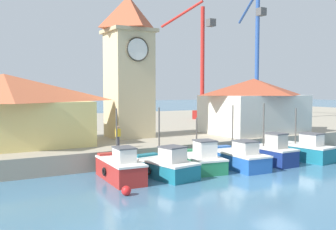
{
  "coord_description": "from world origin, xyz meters",
  "views": [
    {
      "loc": [
        -16.78,
        -16.46,
        5.62
      ],
      "look_at": [
        -1.3,
        10.72,
        3.5
      ],
      "focal_mm": 42.0,
      "sensor_mm": 36.0,
      "label": 1
    }
  ],
  "objects": [
    {
      "name": "ground_plane",
      "position": [
        0.0,
        0.0,
        0.0
      ],
      "size": [
        300.0,
        300.0,
        0.0
      ],
      "primitive_type": "plane",
      "color": "teal"
    },
    {
      "name": "quay_wharf",
      "position": [
        0.0,
        28.72,
        0.66
      ],
      "size": [
        120.0,
        40.0,
        1.32
      ],
      "primitive_type": "cube",
      "color": "#9E937F",
      "rests_on": "ground"
    },
    {
      "name": "fishing_boat_far_left",
      "position": [
        -7.59,
        5.58,
        0.77
      ],
      "size": [
        2.05,
        4.77,
        4.39
      ],
      "color": "#AD2823",
      "rests_on": "ground"
    },
    {
      "name": "fishing_boat_left_outer",
      "position": [
        -4.73,
        5.06,
        0.7
      ],
      "size": [
        2.91,
        4.83,
        4.4
      ],
      "color": "#196B7F",
      "rests_on": "ground"
    },
    {
      "name": "fishing_boat_left_inner",
      "position": [
        -1.61,
        5.67,
        0.71
      ],
      "size": [
        2.68,
        4.72,
        3.57
      ],
      "color": "#237A4C",
      "rests_on": "ground"
    },
    {
      "name": "fishing_boat_mid_left",
      "position": [
        1.12,
        4.95,
        0.72
      ],
      "size": [
        2.28,
        5.13,
        4.43
      ],
      "color": "#2356A8",
      "rests_on": "ground"
    },
    {
      "name": "fishing_boat_center",
      "position": [
        4.19,
        5.07,
        0.81
      ],
      "size": [
        1.96,
        4.46,
        4.49
      ],
      "color": "navy",
      "rests_on": "ground"
    },
    {
      "name": "fishing_boat_mid_right",
      "position": [
        7.59,
        4.92,
        0.77
      ],
      "size": [
        2.67,
        5.1,
        4.04
      ],
      "color": "#196B7F",
      "rests_on": "ground"
    },
    {
      "name": "clock_tower",
      "position": [
        -2.59,
        15.41,
        7.85
      ],
      "size": [
        3.98,
        3.98,
        13.96
      ],
      "color": "beige",
      "rests_on": "quay_wharf"
    },
    {
      "name": "warehouse_left",
      "position": [
        -12.96,
        14.63,
        4.06
      ],
      "size": [
        12.16,
        7.35,
        5.38
      ],
      "color": "#E5D17A",
      "rests_on": "quay_wharf"
    },
    {
      "name": "warehouse_right",
      "position": [
        9.3,
        12.5,
        4.0
      ],
      "size": [
        9.22,
        6.96,
        5.25
      ],
      "color": "silver",
      "rests_on": "quay_wharf"
    },
    {
      "name": "port_crane_near",
      "position": [
        14.56,
        29.16,
        7.39
      ],
      "size": [
        4.35,
        7.98,
        16.52
      ],
      "color": "maroon",
      "rests_on": "quay_wharf"
    },
    {
      "name": "port_crane_far",
      "position": [
        20.33,
        24.36,
        8.01
      ],
      "size": [
        4.27,
        9.28,
        17.59
      ],
      "color": "navy",
      "rests_on": "quay_wharf"
    },
    {
      "name": "mooring_buoy",
      "position": [
        -8.65,
        2.26,
        0.26
      ],
      "size": [
        0.52,
        0.52,
        0.52
      ],
      "primitive_type": "sphere",
      "color": "red",
      "rests_on": "ground"
    },
    {
      "name": "dock_worker_near_tower",
      "position": [
        -6.03,
        9.69,
        2.16
      ],
      "size": [
        0.34,
        0.22,
        1.62
      ],
      "color": "#33333D",
      "rests_on": "quay_wharf"
    }
  ]
}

